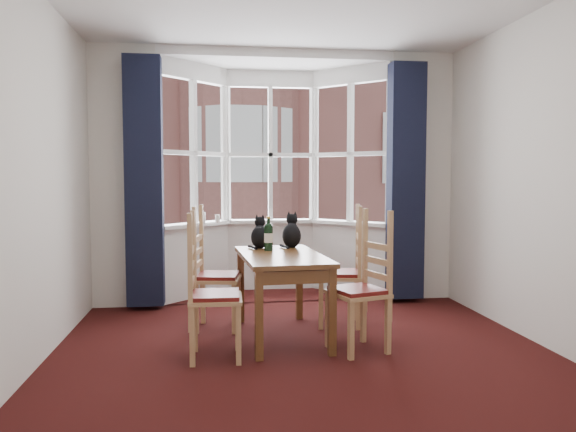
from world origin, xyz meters
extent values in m
plane|color=black|center=(0.00, 0.00, 0.00)|extent=(4.50, 4.50, 0.00)
plane|color=silver|center=(-2.00, 0.00, 1.40)|extent=(0.00, 4.50, 4.50)
plane|color=silver|center=(2.00, 0.00, 1.40)|extent=(0.00, 4.50, 4.50)
plane|color=silver|center=(0.00, -2.25, 1.40)|extent=(4.00, 0.00, 4.00)
cube|color=silver|center=(-1.65, 2.25, 1.40)|extent=(0.70, 0.12, 2.80)
cube|color=silver|center=(1.65, 2.25, 1.40)|extent=(0.70, 0.12, 2.80)
cube|color=black|center=(-1.42, 2.07, 1.35)|extent=(0.38, 0.22, 2.60)
cube|color=black|center=(1.42, 2.07, 1.35)|extent=(0.38, 0.22, 2.60)
cube|color=brown|center=(-0.12, 0.85, 0.71)|extent=(0.77, 1.31, 0.04)
cube|color=brown|center=(-0.37, 0.25, 0.35)|extent=(0.06, 0.06, 0.69)
cube|color=brown|center=(-0.45, 1.41, 0.35)|extent=(0.06, 0.06, 0.69)
cube|color=brown|center=(0.21, 0.29, 0.35)|extent=(0.06, 0.06, 0.69)
cube|color=brown|center=(0.13, 1.45, 0.35)|extent=(0.06, 0.06, 0.69)
cube|color=tan|center=(-0.69, 0.35, 0.48)|extent=(0.41, 0.43, 0.06)
cube|color=#57110E|center=(-0.69, 0.35, 0.49)|extent=(0.37, 0.39, 0.03)
cube|color=tan|center=(-0.67, 1.21, 0.48)|extent=(0.46, 0.48, 0.06)
cube|color=#57110E|center=(-0.67, 1.21, 0.49)|extent=(0.41, 0.43, 0.03)
cube|color=tan|center=(0.44, 0.39, 0.48)|extent=(0.51, 0.52, 0.06)
cube|color=#57110E|center=(0.44, 0.39, 0.49)|extent=(0.46, 0.47, 0.03)
cube|color=tan|center=(0.47, 1.20, 0.48)|extent=(0.48, 0.49, 0.06)
cube|color=#57110E|center=(0.47, 1.20, 0.49)|extent=(0.43, 0.44, 0.03)
ellipsoid|color=black|center=(-0.27, 1.30, 0.83)|extent=(0.19, 0.24, 0.22)
sphere|color=black|center=(-0.26, 1.37, 0.97)|extent=(0.11, 0.11, 0.10)
cone|color=black|center=(-0.29, 1.38, 1.02)|extent=(0.04, 0.04, 0.05)
cone|color=black|center=(-0.24, 1.37, 1.02)|extent=(0.04, 0.04, 0.05)
ellipsoid|color=black|center=(0.03, 1.31, 0.84)|extent=(0.22, 0.26, 0.23)
sphere|color=black|center=(0.05, 1.39, 0.99)|extent=(0.13, 0.13, 0.11)
cone|color=black|center=(0.02, 1.40, 1.05)|extent=(0.05, 0.05, 0.05)
cone|color=black|center=(0.08, 1.39, 1.05)|extent=(0.05, 0.05, 0.05)
cylinder|color=black|center=(-0.21, 1.10, 0.84)|extent=(0.08, 0.08, 0.22)
sphere|color=black|center=(-0.21, 1.10, 0.95)|extent=(0.07, 0.07, 0.07)
cylinder|color=black|center=(-0.21, 1.10, 0.99)|extent=(0.03, 0.03, 0.10)
cylinder|color=gold|center=(-0.21, 1.10, 1.04)|extent=(0.03, 0.03, 0.02)
cylinder|color=silver|center=(-0.21, 1.10, 0.85)|extent=(0.08, 0.08, 0.09)
cylinder|color=white|center=(-0.83, 2.60, 0.93)|extent=(0.06, 0.06, 0.12)
cylinder|color=white|center=(-0.66, 2.63, 0.91)|extent=(0.06, 0.06, 0.09)
plane|color=#333335|center=(0.00, 32.25, -6.00)|extent=(80.00, 80.00, 0.00)
cube|color=#92554B|center=(0.00, 14.25, 1.00)|extent=(18.00, 6.00, 14.00)
cylinder|color=#92554B|center=(0.00, 11.25, 1.00)|extent=(3.20, 3.20, 14.00)
camera|label=1|loc=(-0.70, -3.95, 1.40)|focal=35.00mm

